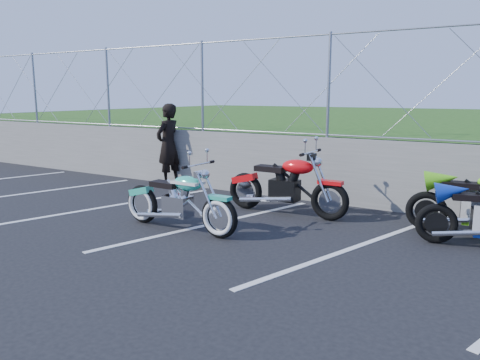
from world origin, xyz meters
The scene contains 8 objects.
ground centered at (0.00, 0.00, 0.00)m, with size 90.00×90.00×0.00m, color black.
retaining_wall centered at (0.00, 3.50, 0.65)m, with size 30.00×0.22×1.30m, color slate.
grass_field centered at (0.00, 13.50, 0.65)m, with size 30.00×20.00×1.30m, color #224913.
chain_link_fence centered at (0.00, 3.50, 2.30)m, with size 28.00×0.03×2.00m.
parking_lines centered at (1.20, 1.00, 0.00)m, with size 18.29×4.31×0.01m.
cruiser_turquoise centered at (-0.24, 0.41, 0.44)m, with size 2.23×0.70×1.11m.
naked_orange centered at (0.78, 2.19, 0.50)m, with size 2.35×0.80×1.17m.
person_standing centered at (-2.79, 3.20, 0.96)m, with size 0.70×0.46×1.92m, color black.
Camera 1 is at (4.30, -5.24, 2.15)m, focal length 35.00 mm.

